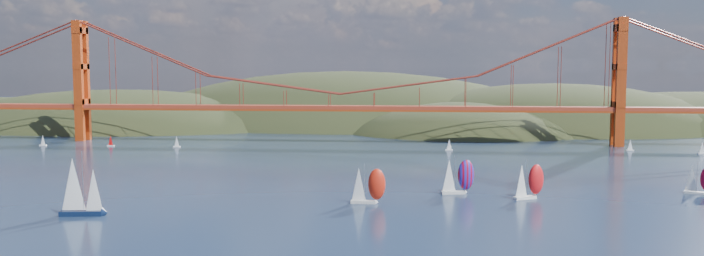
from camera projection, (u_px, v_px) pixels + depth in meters
name	position (u px, v px, depth m)	size (l,w,h in m)	color
ground	(236.00, 251.00, 128.37)	(1200.00, 1200.00, 0.00)	black
headlands	(435.00, 146.00, 401.34)	(725.00, 225.00, 96.00)	black
bridge	(337.00, 71.00, 304.10)	(552.00, 12.00, 55.00)	maroon
sloop_navy	(79.00, 187.00, 157.84)	(9.98, 6.12, 15.01)	#0B1732
racer_0	(367.00, 185.00, 171.79)	(8.77, 3.59, 10.07)	silver
racer_1	(529.00, 181.00, 177.89)	(8.95, 6.68, 10.09)	white
racer_2	(699.00, 179.00, 184.36)	(7.77, 5.23, 8.69)	silver
racer_rwb	(457.00, 176.00, 184.79)	(9.36, 5.21, 10.49)	silver
distant_boat_1	(43.00, 140.00, 296.08)	(3.00, 2.00, 4.70)	silver
distant_boat_2	(111.00, 141.00, 294.14)	(3.00, 2.00, 4.70)	silver
distant_boat_3	(177.00, 142.00, 290.60)	(3.00, 2.00, 4.70)	silver
distant_boat_4	(630.00, 145.00, 278.01)	(3.00, 2.00, 4.70)	silver
distant_boat_5	(702.00, 148.00, 267.87)	(3.00, 2.00, 4.70)	silver
distant_boat_8	(449.00, 145.00, 279.52)	(3.00, 2.00, 4.70)	silver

